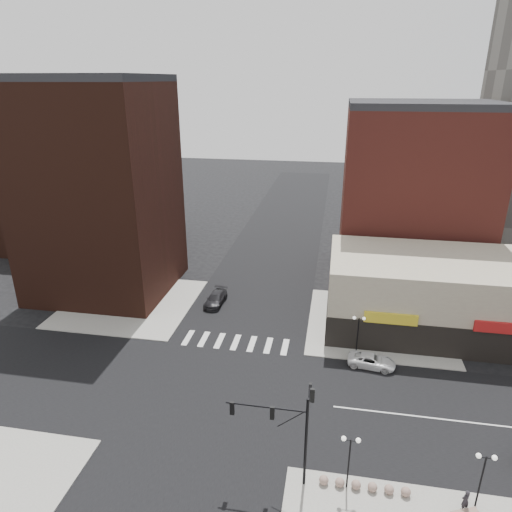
# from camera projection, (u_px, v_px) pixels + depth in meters

# --- Properties ---
(ground) EXTENTS (240.00, 240.00, 0.00)m
(ground) POSITION_uv_depth(u_px,v_px,m) (216.00, 393.00, 39.30)
(ground) COLOR black
(ground) RESTS_ON ground
(road_ew) EXTENTS (200.00, 14.00, 0.02)m
(road_ew) POSITION_uv_depth(u_px,v_px,m) (216.00, 393.00, 39.29)
(road_ew) COLOR black
(road_ew) RESTS_ON ground
(road_ns) EXTENTS (14.00, 200.00, 0.02)m
(road_ns) POSITION_uv_depth(u_px,v_px,m) (216.00, 393.00, 39.29)
(road_ns) COLOR black
(road_ns) RESTS_ON ground
(sidewalk_nw) EXTENTS (15.00, 15.00, 0.12)m
(sidewalk_nw) POSITION_uv_depth(u_px,v_px,m) (130.00, 303.00, 54.96)
(sidewalk_nw) COLOR gray
(sidewalk_nw) RESTS_ON ground
(sidewalk_ne) EXTENTS (15.00, 15.00, 0.12)m
(sidewalk_ne) POSITION_uv_depth(u_px,v_px,m) (377.00, 324.00, 50.20)
(sidewalk_ne) COLOR gray
(sidewalk_ne) RESTS_ON ground
(building_nw) EXTENTS (16.00, 15.00, 25.00)m
(building_nw) POSITION_uv_depth(u_px,v_px,m) (99.00, 193.00, 54.85)
(building_nw) COLOR #341810
(building_nw) RESTS_ON ground
(building_nw_low) EXTENTS (20.00, 18.00, 12.00)m
(building_nw_low) POSITION_uv_depth(u_px,v_px,m) (77.00, 207.00, 73.56)
(building_nw_low) COLOR #341810
(building_nw_low) RESTS_ON ground
(building_ne_midrise) EXTENTS (18.00, 15.00, 22.00)m
(building_ne_midrise) POSITION_uv_depth(u_px,v_px,m) (413.00, 197.00, 59.25)
(building_ne_midrise) COLOR maroon
(building_ne_midrise) RESTS_ON ground
(building_ne_row) EXTENTS (24.20, 12.20, 8.00)m
(building_ne_row) POSITION_uv_depth(u_px,v_px,m) (443.00, 301.00, 48.41)
(building_ne_row) COLOR #B5AD90
(building_ne_row) RESTS_ON ground
(traffic_signal) EXTENTS (5.59, 3.09, 7.77)m
(traffic_signal) POSITION_uv_depth(u_px,v_px,m) (292.00, 419.00, 29.13)
(traffic_signal) COLOR black
(traffic_signal) RESTS_ON ground
(street_lamp_se_a) EXTENTS (1.22, 0.32, 4.16)m
(street_lamp_se_a) POSITION_uv_depth(u_px,v_px,m) (350.00, 450.00, 28.96)
(street_lamp_se_a) COLOR black
(street_lamp_se_a) RESTS_ON sidewalk_se
(street_lamp_se_b) EXTENTS (1.22, 0.32, 4.16)m
(street_lamp_se_b) POSITION_uv_depth(u_px,v_px,m) (484.00, 467.00, 27.65)
(street_lamp_se_b) COLOR black
(street_lamp_se_b) RESTS_ON sidewalk_se
(street_lamp_ne) EXTENTS (1.22, 0.32, 4.16)m
(street_lamp_ne) POSITION_uv_depth(u_px,v_px,m) (358.00, 326.00, 43.47)
(street_lamp_ne) COLOR black
(street_lamp_ne) RESTS_ON sidewalk_ne
(bollard_row) EXTENTS (5.87, 0.62, 0.62)m
(bollard_row) POSITION_uv_depth(u_px,v_px,m) (364.00, 486.00, 29.81)
(bollard_row) COLOR #8D6B61
(bollard_row) RESTS_ON sidewalk_se
(white_suv) EXTENTS (4.62, 2.55, 1.22)m
(white_suv) POSITION_uv_depth(u_px,v_px,m) (372.00, 361.00, 42.73)
(white_suv) COLOR white
(white_suv) RESTS_ON ground
(dark_sedan_north) EXTENTS (2.18, 4.81, 1.37)m
(dark_sedan_north) POSITION_uv_depth(u_px,v_px,m) (216.00, 299.00, 54.61)
(dark_sedan_north) COLOR black
(dark_sedan_north) RESTS_ON ground
(pedestrian) EXTENTS (0.68, 0.60, 1.58)m
(pedestrian) POSITION_uv_depth(u_px,v_px,m) (465.00, 500.00, 28.24)
(pedestrian) COLOR black
(pedestrian) RESTS_ON sidewalk_se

